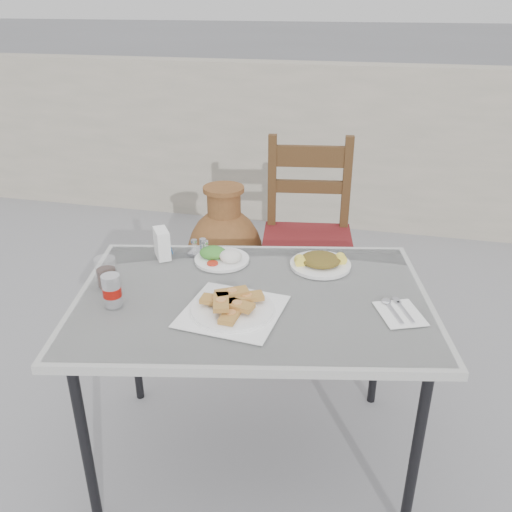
% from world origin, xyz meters
% --- Properties ---
extents(ground, '(80.00, 80.00, 0.00)m').
position_xyz_m(ground, '(0.00, 0.00, 0.00)').
color(ground, slate).
rests_on(ground, ground).
extents(cafe_table, '(1.33, 1.04, 0.72)m').
position_xyz_m(cafe_table, '(0.02, -0.02, 0.67)').
color(cafe_table, black).
rests_on(cafe_table, ground).
extents(pide_plate, '(0.33, 0.33, 0.06)m').
position_xyz_m(pide_plate, '(-0.02, -0.14, 0.75)').
color(pide_plate, white).
rests_on(pide_plate, cafe_table).
extents(salad_rice_plate, '(0.21, 0.21, 0.05)m').
position_xyz_m(salad_rice_plate, '(-0.16, 0.20, 0.74)').
color(salad_rice_plate, white).
rests_on(salad_rice_plate, cafe_table).
extents(salad_chopped_plate, '(0.23, 0.23, 0.05)m').
position_xyz_m(salad_chopped_plate, '(0.21, 0.24, 0.74)').
color(salad_chopped_plate, white).
rests_on(salad_chopped_plate, cafe_table).
extents(soda_can, '(0.06, 0.06, 0.11)m').
position_xyz_m(soda_can, '(-0.41, -0.20, 0.78)').
color(soda_can, white).
rests_on(soda_can, cafe_table).
extents(cola_glass, '(0.07, 0.07, 0.10)m').
position_xyz_m(cola_glass, '(-0.49, -0.08, 0.77)').
color(cola_glass, white).
rests_on(cola_glass, cafe_table).
extents(napkin_holder, '(0.09, 0.10, 0.11)m').
position_xyz_m(napkin_holder, '(-0.39, 0.18, 0.78)').
color(napkin_holder, white).
rests_on(napkin_holder, cafe_table).
extents(condiment_caddy, '(0.10, 0.08, 0.07)m').
position_xyz_m(condiment_caddy, '(-0.25, 0.24, 0.74)').
color(condiment_caddy, silver).
rests_on(condiment_caddy, cafe_table).
extents(cutlery_napkin, '(0.18, 0.20, 0.01)m').
position_xyz_m(cutlery_napkin, '(0.49, -0.02, 0.73)').
color(cutlery_napkin, white).
rests_on(cutlery_napkin, cafe_table).
extents(chair, '(0.51, 0.51, 1.01)m').
position_xyz_m(chair, '(0.06, 0.95, 0.52)').
color(chair, '#341D0E').
rests_on(chair, ground).
extents(terracotta_urn, '(0.42, 0.42, 0.73)m').
position_xyz_m(terracotta_urn, '(-0.40, 1.02, 0.34)').
color(terracotta_urn, brown).
rests_on(terracotta_urn, ground).
extents(back_wall, '(6.00, 0.25, 1.20)m').
position_xyz_m(back_wall, '(0.00, 2.50, 0.60)').
color(back_wall, '#A79C8B').
rests_on(back_wall, ground).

